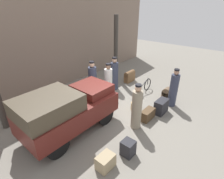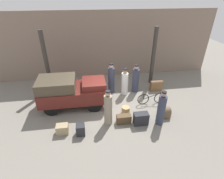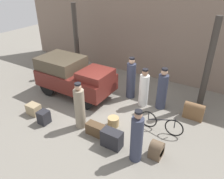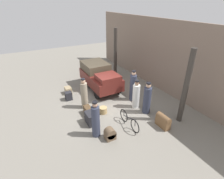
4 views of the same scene
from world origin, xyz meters
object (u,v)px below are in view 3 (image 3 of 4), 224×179
at_px(porter_with_bicycle, 80,107).
at_px(trunk_umber_medium, 34,109).
at_px(bicycle, 161,123).
at_px(porter_standing_middle, 131,80).
at_px(trunk_wicker_pale, 156,149).
at_px(porter_lifting_near_truck, 137,138).
at_px(suitcase_tan_flat, 96,129).
at_px(suitcase_black_upright, 44,117).
at_px(truck, 73,75).
at_px(porter_carrying_trunk, 162,90).
at_px(wicker_basket, 113,122).
at_px(conductor_in_dark_uniform, 144,89).
at_px(trunk_large_brown, 112,139).
at_px(suitcase_small_leather, 194,111).

xyz_separation_m(porter_with_bicycle, trunk_umber_medium, (-2.10, -0.36, -0.61)).
bearing_deg(porter_with_bicycle, bicycle, 26.13).
bearing_deg(porter_standing_middle, trunk_wicker_pale, -50.03).
bearing_deg(porter_lifting_near_truck, suitcase_tan_flat, 170.33).
xyz_separation_m(porter_lifting_near_truck, trunk_wicker_pale, (0.49, 0.44, -0.56)).
relative_size(porter_lifting_near_truck, trunk_wicker_pale, 3.22).
bearing_deg(suitcase_black_upright, truck, 101.35).
xyz_separation_m(porter_carrying_trunk, porter_with_bicycle, (-2.04, -2.74, 0.01)).
distance_m(porter_lifting_near_truck, trunk_wicker_pale, 0.86).
xyz_separation_m(wicker_basket, porter_carrying_trunk, (1.04, 2.08, 0.64)).
relative_size(porter_lifting_near_truck, porter_carrying_trunk, 0.99).
bearing_deg(trunk_umber_medium, suitcase_black_upright, -14.41).
bearing_deg(bicycle, wicker_basket, -159.02).
xyz_separation_m(porter_standing_middle, porter_lifting_near_truck, (1.85, -3.24, -0.06)).
relative_size(wicker_basket, suitcase_black_upright, 0.82).
relative_size(conductor_in_dark_uniform, porter_lifting_near_truck, 0.94).
xyz_separation_m(porter_standing_middle, trunk_umber_medium, (-2.66, -3.22, -0.65)).
xyz_separation_m(porter_with_bicycle, suitcase_black_upright, (-1.30, -0.57, -0.57)).
bearing_deg(trunk_umber_medium, bicycle, 19.18).
xyz_separation_m(bicycle, porter_with_bicycle, (-2.59, -1.27, 0.48)).
relative_size(conductor_in_dark_uniform, suitcase_tan_flat, 2.42).
height_order(bicycle, porter_lifting_near_truck, porter_lifting_near_truck).
bearing_deg(conductor_in_dark_uniform, trunk_wicker_pale, -57.49).
height_order(porter_lifting_near_truck, porter_carrying_trunk, porter_carrying_trunk).
height_order(porter_with_bicycle, trunk_wicker_pale, porter_with_bicycle).
height_order(truck, porter_lifting_near_truck, porter_lifting_near_truck).
relative_size(porter_standing_middle, trunk_large_brown, 2.78).
xyz_separation_m(porter_with_bicycle, suitcase_tan_flat, (0.73, -0.09, -0.61)).
bearing_deg(truck, suitcase_black_upright, -78.65).
height_order(porter_carrying_trunk, trunk_umber_medium, porter_carrying_trunk).
height_order(truck, porter_carrying_trunk, porter_carrying_trunk).
height_order(bicycle, suitcase_small_leather, bicycle).
bearing_deg(bicycle, porter_lifting_near_truck, -96.01).
bearing_deg(porter_carrying_trunk, suitcase_tan_flat, -114.75).
distance_m(truck, porter_lifting_near_truck, 4.69).
bearing_deg(bicycle, suitcase_black_upright, -154.68).
distance_m(porter_with_bicycle, trunk_wicker_pale, 2.96).
relative_size(porter_standing_middle, porter_with_bicycle, 1.06).
bearing_deg(conductor_in_dark_uniform, truck, -165.59).
bearing_deg(suitcase_small_leather, trunk_wicker_pale, -100.48).
relative_size(porter_carrying_trunk, trunk_large_brown, 2.62).
bearing_deg(trunk_large_brown, porter_with_bicycle, 169.21).
relative_size(porter_standing_middle, porter_carrying_trunk, 1.06).
bearing_deg(trunk_umber_medium, suitcase_small_leather, 28.93).
bearing_deg(suitcase_tan_flat, truck, 143.65).
relative_size(truck, suitcase_tan_flat, 5.03).
bearing_deg(truck, suitcase_tan_flat, -36.35).
bearing_deg(porter_standing_middle, trunk_umber_medium, -129.56).
relative_size(wicker_basket, suitcase_small_leather, 0.56).
xyz_separation_m(suitcase_tan_flat, trunk_umber_medium, (-2.84, -0.27, 0.00)).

